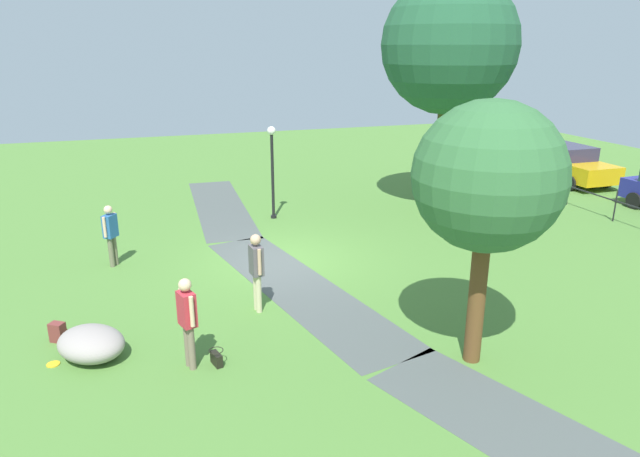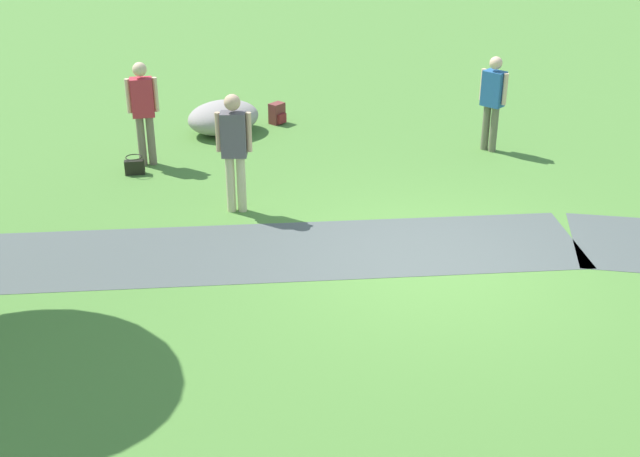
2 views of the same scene
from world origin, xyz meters
TOP-DOWN VIEW (x-y plane):
  - ground_plane at (0.00, 0.00)m, footprint 48.00×48.00m
  - footpath_segment_mid at (1.91, -0.10)m, footprint 8.19×3.36m
  - lawn_boulder at (3.80, -4.71)m, footprint 1.74×1.71m
  - woman_with_handbag at (4.71, -2.97)m, footprint 0.50×0.34m
  - man_near_boulder at (2.82, -1.30)m, footprint 0.52×0.28m
  - passerby_on_path at (-1.05, -4.38)m, footprint 0.44×0.40m
  - handbag_on_grass at (4.79, -2.51)m, footprint 0.34×0.33m
  - backpack_by_boulder at (2.90, -5.38)m, footprint 0.35×0.34m
  - frisbee_on_grass at (3.83, -5.40)m, footprint 0.24×0.24m

SIDE VIEW (x-z plane):
  - ground_plane at x=0.00m, z-range 0.00..0.00m
  - footpath_segment_mid at x=1.91m, z-range 0.00..0.01m
  - frisbee_on_grass at x=3.83m, z-range 0.00..0.02m
  - handbag_on_grass at x=4.79m, z-range -0.01..0.29m
  - backpack_by_boulder at x=2.90m, z-range -0.01..0.39m
  - lawn_boulder at x=3.80m, z-range 0.00..0.60m
  - passerby_on_path at x=-1.05m, z-range 0.13..1.80m
  - woman_with_handbag at x=4.71m, z-range 0.15..1.90m
  - man_near_boulder at x=2.82m, z-range 0.15..1.94m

